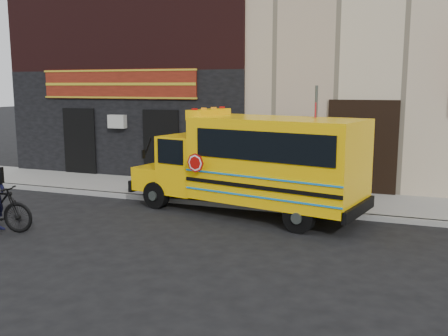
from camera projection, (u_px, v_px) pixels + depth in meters
ground at (177, 229)px, 12.65m from camera, size 120.00×120.00×0.00m
curb at (214, 204)px, 15.04m from camera, size 40.00×0.20×0.15m
sidewalk at (231, 194)px, 16.43m from camera, size 40.00×3.00×0.15m
building at (280, 26)px, 21.33m from camera, size 20.00×10.70×12.00m
school_bus at (256, 162)px, 13.83m from camera, size 7.20×3.58×2.92m
sign_pole at (315, 146)px, 13.69m from camera, size 0.08×0.32×3.60m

